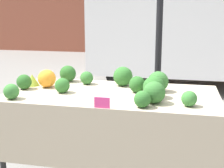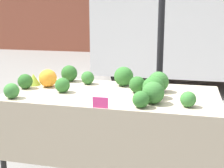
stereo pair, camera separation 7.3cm
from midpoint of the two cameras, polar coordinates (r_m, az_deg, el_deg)
name	(u,v)px [view 2 (the right image)]	position (r m, az deg, el deg)	size (l,w,h in m)	color
tent_pole	(161,42)	(3.41, 9.48, 7.58)	(0.07, 0.07, 2.62)	black
parked_truck	(203,19)	(7.16, 16.61, 11.39)	(4.73, 2.29, 2.80)	white
market_table	(110,107)	(2.77, 0.40, -4.14)	(1.88, 0.97, 0.91)	tan
orange_cauliflower	(48,78)	(3.06, -10.98, 1.06)	(0.17, 0.17, 0.17)	orange
romanesco_head	(34,79)	(3.18, -13.52, 0.81)	(0.14, 0.14, 0.11)	#93B238
broccoli_head_0	(153,87)	(2.64, 8.34, -0.61)	(0.18, 0.18, 0.18)	#2D6628
broccoli_head_1	(69,73)	(3.28, -7.19, 1.94)	(0.17, 0.17, 0.17)	#285B23
broccoli_head_2	(88,78)	(3.13, -3.81, 1.15)	(0.13, 0.13, 0.13)	#336B2D
broccoli_head_3	(141,99)	(2.36, 6.17, -2.82)	(0.13, 0.13, 0.13)	#2D6628
broccoli_head_4	(124,76)	(3.05, 2.84, 1.40)	(0.19, 0.19, 0.19)	#2D6628
broccoli_head_5	(137,85)	(2.80, 5.40, -0.10)	(0.15, 0.15, 0.15)	#285B23
broccoli_head_6	(25,81)	(3.04, -14.93, 0.47)	(0.14, 0.14, 0.14)	#285B23
broccoli_head_7	(153,93)	(2.48, 8.38, -1.60)	(0.18, 0.18, 0.18)	#336B2D
broccoli_head_8	(188,99)	(2.45, 14.59, -2.71)	(0.12, 0.12, 0.12)	#387533
broccoli_head_9	(12,91)	(2.73, -17.16, -1.21)	(0.13, 0.13, 0.13)	#387533
broccoli_head_10	(62,85)	(2.83, -8.31, -0.21)	(0.14, 0.14, 0.14)	#2D6628
broccoli_head_11	(158,82)	(2.85, 9.23, 0.40)	(0.19, 0.19, 0.19)	#336B2D
price_sign	(100,103)	(2.35, -1.25, -3.43)	(0.12, 0.01, 0.08)	#E53D84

